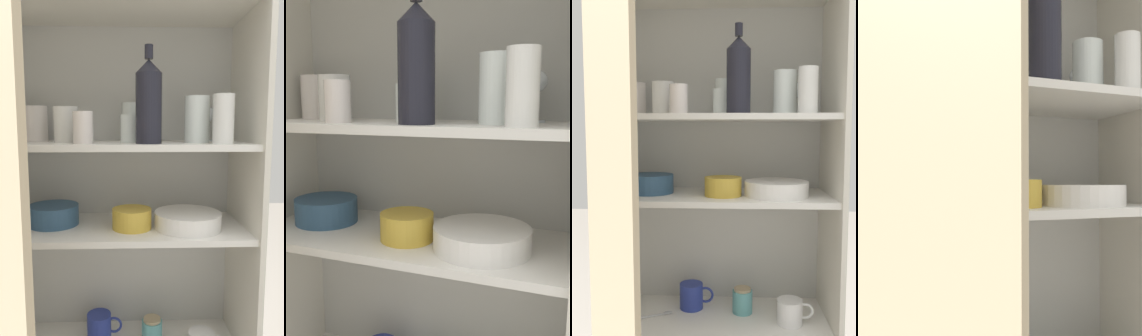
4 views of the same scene
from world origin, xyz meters
The scene contains 15 objects.
cupboard_back_panel centered at (0.00, 0.34, 0.77)m, with size 0.82×0.02×1.55m, color silver.
shelf_board_middle centered at (0.00, 0.17, 0.84)m, with size 0.78×0.33×0.02m, color white.
shelf_board_upper centered at (0.00, 0.17, 1.12)m, with size 0.78×0.33×0.02m, color white.
tumbler_glass_0 centered at (0.23, 0.14, 1.21)m, with size 0.08×0.08×0.15m.
tumbler_glass_1 centered at (-0.13, 0.07, 1.18)m, with size 0.06×0.06×0.10m.
tumbler_glass_2 centered at (-0.32, 0.25, 1.19)m, with size 0.08×0.08×0.12m.
tumbler_glass_3 centered at (0.29, 0.05, 1.21)m, with size 0.06×0.06×0.15m.
tumbler_glass_4 centered at (0.01, 0.16, 1.18)m, with size 0.07×0.07×0.09m.
tumbler_glass_5 centered at (-0.20, 0.16, 1.19)m, with size 0.08×0.08×0.12m.
tumbler_glass_6 centered at (0.01, 0.25, 1.20)m, with size 0.06×0.06×0.14m.
wine_glass_0 centered at (0.28, 0.26, 1.22)m, with size 0.07×0.07×0.13m.
wine_bottle centered at (0.07, 0.07, 1.26)m, with size 0.08×0.08×0.29m.
plate_stack_white centered at (0.20, 0.13, 0.87)m, with size 0.22×0.22×0.05m.
mixing_bowl_large centered at (-0.26, 0.19, 0.88)m, with size 0.17×0.17×0.07m.
serving_bowl_small centered at (0.01, 0.13, 0.88)m, with size 0.13×0.13×0.07m.
Camera 2 is at (0.39, -0.71, 1.18)m, focal length 42.00 mm.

